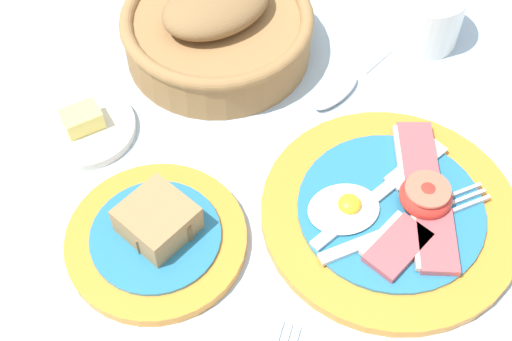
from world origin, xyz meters
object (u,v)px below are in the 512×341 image
(sugar_cup, at_px, (426,14))
(bread_plate, at_px, (157,234))
(teaspoon_by_saucer, at_px, (350,80))
(breakfast_plate, at_px, (393,211))
(butter_dish, at_px, (84,127))
(bread_basket, at_px, (217,28))

(sugar_cup, bearing_deg, bread_plate, -153.23)
(sugar_cup, height_order, teaspoon_by_saucer, sugar_cup)
(sugar_cup, relative_size, teaspoon_by_saucer, 0.49)
(breakfast_plate, distance_m, bread_plate, 0.23)
(breakfast_plate, xyz_separation_m, butter_dish, (-0.27, 0.20, -0.00))
(bread_plate, xyz_separation_m, sugar_cup, (0.37, 0.19, 0.02))
(butter_dish, xyz_separation_m, teaspoon_by_saucer, (0.30, -0.02, -0.00))
(breakfast_plate, relative_size, bread_basket, 1.16)
(butter_dish, distance_m, teaspoon_by_saucer, 0.30)
(bread_basket, relative_size, butter_dish, 2.02)
(bread_plate, height_order, butter_dish, bread_plate)
(breakfast_plate, xyz_separation_m, bread_plate, (-0.23, 0.04, 0.00))
(bread_plate, bearing_deg, breakfast_plate, -10.44)
(teaspoon_by_saucer, bearing_deg, breakfast_plate, 50.93)
(bread_plate, height_order, bread_basket, bread_basket)
(butter_dish, height_order, teaspoon_by_saucer, butter_dish)
(butter_dish, bearing_deg, breakfast_plate, -36.43)
(sugar_cup, xyz_separation_m, teaspoon_by_saucer, (-0.11, -0.05, -0.03))
(teaspoon_by_saucer, bearing_deg, bread_plate, -1.37)
(bread_plate, bearing_deg, sugar_cup, 26.77)
(butter_dish, bearing_deg, bread_plate, -74.37)
(breakfast_plate, height_order, bread_basket, bread_basket)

